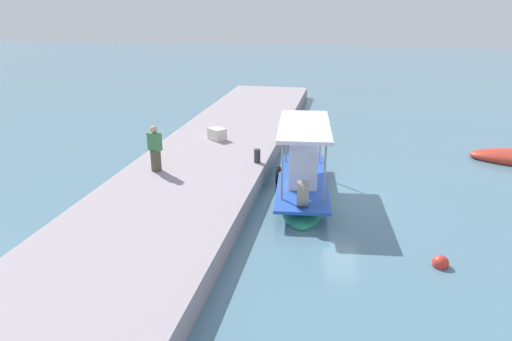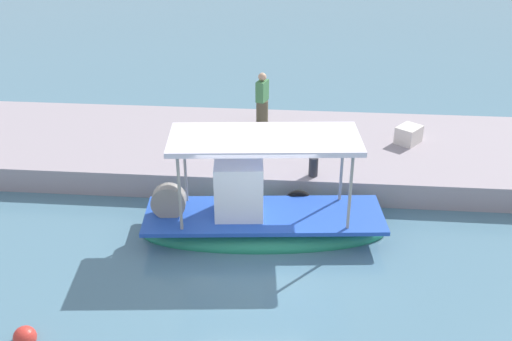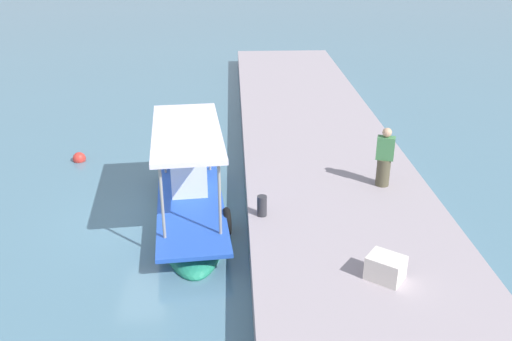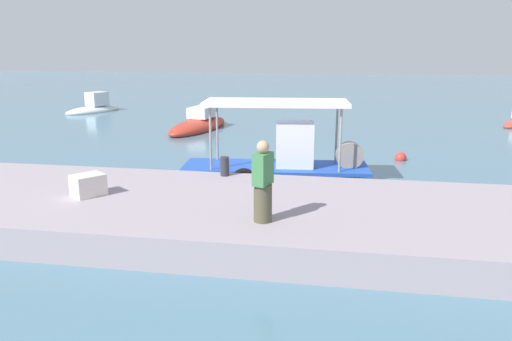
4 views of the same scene
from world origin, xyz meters
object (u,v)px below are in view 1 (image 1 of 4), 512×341
fisherman_near_bollard (155,151)px  marker_buoy (440,263)px  cargo_crate (217,134)px  main_fishing_boat (302,183)px  mooring_bollard (257,156)px

fisherman_near_bollard → marker_buoy: fisherman_near_bollard is taller
cargo_crate → marker_buoy: size_ratio=1.63×
main_fishing_boat → marker_buoy: size_ratio=13.92×
fisherman_near_bollard → cargo_crate: bearing=166.4°
fisherman_near_bollard → main_fishing_boat: bearing=93.8°
mooring_bollard → marker_buoy: (5.25, 5.81, -0.86)m
main_fishing_boat → cargo_crate: size_ratio=8.51×
fisherman_near_bollard → cargo_crate: size_ratio=2.36×
marker_buoy → main_fishing_boat: bearing=-135.3°
fisherman_near_bollard → cargo_crate: 4.47m
main_fishing_boat → marker_buoy: bearing=44.7°
marker_buoy → cargo_crate: bearing=-134.5°
mooring_bollard → marker_buoy: 7.88m
main_fishing_boat → fisherman_near_bollard: bearing=-86.2°
fisherman_near_bollard → mooring_bollard: fisherman_near_bollard is taller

